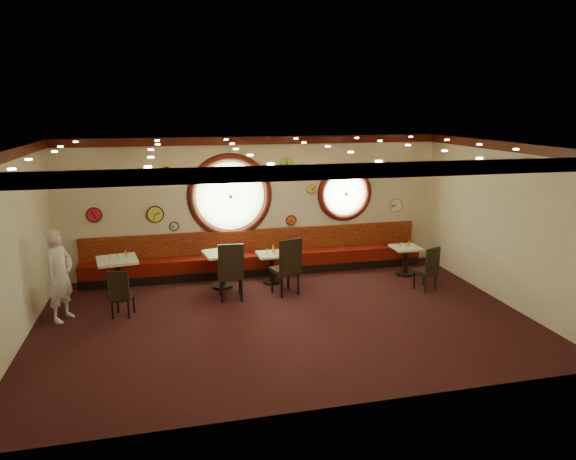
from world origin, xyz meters
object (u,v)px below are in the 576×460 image
(table_b, at_px, (222,265))
(chair_b, at_px, (231,268))
(chair_d, at_px, (429,266))
(condiment_b_salt, at_px, (218,250))
(condiment_a_bottle, at_px, (126,254))
(condiment_c_bottle, at_px, (273,249))
(chair_c, at_px, (288,263))
(condiment_c_pepper, at_px, (275,252))
(waiter, at_px, (60,275))
(condiment_b_bottle, at_px, (224,249))
(table_a, at_px, (118,274))
(condiment_c_salt, at_px, (267,251))
(condiment_a_pepper, at_px, (118,256))
(condiment_a_salt, at_px, (110,256))
(condiment_d_pepper, at_px, (406,245))
(table_d, at_px, (405,257))
(condiment_d_bottle, at_px, (409,242))
(table_c, at_px, (272,264))
(condiment_b_pepper, at_px, (224,251))
(condiment_d_salt, at_px, (400,244))

(table_b, relative_size, chair_b, 1.09)
(chair_d, relative_size, condiment_b_salt, 5.55)
(condiment_a_bottle, height_order, condiment_c_bottle, condiment_a_bottle)
(chair_c, xyz_separation_m, condiment_c_pepper, (-0.11, 0.78, 0.03))
(chair_b, height_order, waiter, waiter)
(condiment_a_bottle, relative_size, condiment_b_bottle, 1.04)
(table_a, distance_m, condiment_c_bottle, 3.32)
(condiment_b_bottle, height_order, condiment_c_bottle, condiment_b_bottle)
(condiment_c_salt, relative_size, condiment_b_bottle, 0.77)
(condiment_a_pepper, xyz_separation_m, condiment_c_bottle, (3.28, 0.29, -0.12))
(condiment_c_salt, bearing_deg, chair_d, -20.96)
(condiment_a_salt, bearing_deg, condiment_d_pepper, 0.32)
(table_d, xyz_separation_m, condiment_b_bottle, (-4.21, 0.16, 0.44))
(condiment_a_bottle, bearing_deg, condiment_c_bottle, 4.65)
(table_d, bearing_deg, condiment_b_salt, 177.78)
(condiment_c_pepper, distance_m, condiment_d_pepper, 3.11)
(table_d, bearing_deg, waiter, -172.67)
(table_d, height_order, condiment_d_bottle, condiment_d_bottle)
(condiment_c_salt, bearing_deg, condiment_b_bottle, -178.11)
(table_c, xyz_separation_m, condiment_b_pepper, (-1.06, -0.09, 0.41))
(condiment_b_bottle, distance_m, condiment_c_bottle, 1.11)
(condiment_a_salt, distance_m, condiment_b_salt, 2.22)
(condiment_d_salt, bearing_deg, condiment_a_salt, -179.09)
(condiment_c_salt, xyz_separation_m, condiment_a_pepper, (-3.12, -0.22, 0.16))
(condiment_d_bottle, bearing_deg, condiment_c_bottle, 176.76)
(table_d, bearing_deg, condiment_b_pepper, 178.84)
(condiment_d_salt, xyz_separation_m, waiter, (-7.22, -1.03, 0.12))
(table_a, xyz_separation_m, condiment_d_bottle, (6.52, 0.13, 0.23))
(condiment_a_pepper, xyz_separation_m, condiment_c_pepper, (3.29, 0.16, -0.16))
(condiment_c_pepper, relative_size, condiment_b_bottle, 0.70)
(table_d, height_order, condiment_b_salt, condiment_b_salt)
(table_d, xyz_separation_m, condiment_a_pepper, (-6.38, -0.03, 0.47))
(condiment_c_salt, distance_m, condiment_d_salt, 3.15)
(condiment_c_pepper, bearing_deg, condiment_c_salt, 161.13)
(condiment_c_salt, bearing_deg, table_c, -8.11)
(condiment_c_bottle, distance_m, condiment_d_bottle, 3.22)
(chair_d, bearing_deg, condiment_d_bottle, 63.14)
(condiment_a_salt, relative_size, condiment_b_pepper, 1.14)
(table_b, height_order, condiment_b_pepper, condiment_b_pepper)
(condiment_a_bottle, distance_m, condiment_c_bottle, 3.14)
(chair_b, bearing_deg, condiment_d_pepper, 11.96)
(condiment_d_salt, relative_size, condiment_b_pepper, 1.20)
(table_a, height_order, chair_c, chair_c)
(condiment_a_salt, distance_m, condiment_c_pepper, 3.46)
(chair_c, relative_size, condiment_b_pepper, 8.74)
(table_c, relative_size, condiment_d_pepper, 8.03)
(table_b, distance_m, waiter, 3.26)
(condiment_b_salt, xyz_separation_m, condiment_d_bottle, (4.45, -0.10, -0.08))
(condiment_a_pepper, xyz_separation_m, condiment_d_bottle, (6.50, 0.10, -0.13))
(table_b, distance_m, condiment_a_bottle, 2.01)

